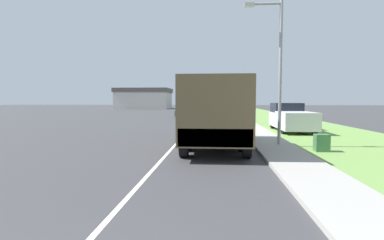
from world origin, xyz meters
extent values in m
plane|color=#38383A|center=(0.00, 40.00, 0.00)|extent=(180.00, 180.00, 0.00)
cube|color=silver|center=(0.00, 40.00, 0.00)|extent=(0.12, 120.00, 0.00)
cube|color=#9E9B93|center=(4.50, 40.00, 0.06)|extent=(1.80, 120.00, 0.12)
cube|color=#6B9347|center=(8.90, 40.00, 0.01)|extent=(7.00, 120.00, 0.02)
cube|color=#545B3D|center=(1.87, 14.58, 1.66)|extent=(2.57, 1.93, 2.26)
cube|color=brown|center=(1.87, 11.14, 1.74)|extent=(2.57, 4.96, 2.42)
cube|color=#545B3D|center=(1.87, 8.71, 0.88)|extent=(2.44, 0.10, 0.60)
cube|color=red|center=(0.91, 8.69, 1.08)|extent=(0.12, 0.06, 0.12)
cube|color=red|center=(2.84, 8.69, 1.08)|extent=(0.12, 0.06, 0.12)
cylinder|color=black|center=(0.74, 14.48, 0.50)|extent=(0.30, 1.01, 1.01)
cylinder|color=black|center=(3.01, 14.48, 0.50)|extent=(0.30, 1.01, 1.01)
cylinder|color=black|center=(0.74, 9.90, 0.50)|extent=(0.30, 1.01, 1.01)
cylinder|color=black|center=(3.01, 9.90, 0.50)|extent=(0.30, 1.01, 1.01)
cylinder|color=black|center=(0.74, 11.38, 0.50)|extent=(0.30, 1.01, 1.01)
cylinder|color=black|center=(3.01, 11.38, 0.50)|extent=(0.30, 1.01, 1.01)
cube|color=silver|center=(1.58, 22.43, 0.51)|extent=(1.83, 4.77, 0.67)
cube|color=black|center=(1.58, 22.53, 1.19)|extent=(1.61, 2.15, 0.69)
cylinder|color=black|center=(0.77, 23.96, 0.32)|extent=(0.20, 0.64, 0.64)
cylinder|color=black|center=(2.40, 23.96, 0.32)|extent=(0.20, 0.64, 0.64)
cylinder|color=black|center=(0.77, 20.91, 0.32)|extent=(0.20, 0.64, 0.64)
cylinder|color=black|center=(2.40, 20.91, 0.32)|extent=(0.20, 0.64, 0.64)
cube|color=#336B3D|center=(-2.14, 37.62, 0.50)|extent=(1.90, 4.71, 0.64)
cube|color=black|center=(-2.14, 37.71, 1.15)|extent=(1.67, 2.12, 0.67)
cylinder|color=black|center=(-2.99, 39.12, 0.32)|extent=(0.20, 0.64, 0.64)
cylinder|color=black|center=(-1.29, 39.12, 0.32)|extent=(0.20, 0.64, 0.64)
cylinder|color=black|center=(-2.99, 36.11, 0.32)|extent=(0.20, 0.64, 0.64)
cylinder|color=black|center=(-1.29, 36.11, 0.32)|extent=(0.20, 0.64, 0.64)
cube|color=silver|center=(7.01, 19.56, 0.74)|extent=(2.08, 5.47, 0.98)
cube|color=black|center=(7.01, 21.14, 1.57)|extent=(1.91, 2.30, 0.67)
cube|color=silver|center=(7.01, 18.41, 1.29)|extent=(2.08, 3.17, 0.12)
cylinder|color=black|center=(6.09, 21.36, 0.40)|extent=(0.24, 0.76, 0.76)
cylinder|color=black|center=(7.93, 21.36, 0.40)|extent=(0.24, 0.76, 0.76)
cylinder|color=black|center=(6.09, 17.75, 0.40)|extent=(0.24, 0.76, 0.76)
cylinder|color=black|center=(7.93, 17.75, 0.40)|extent=(0.24, 0.76, 0.76)
cylinder|color=gray|center=(4.75, 12.69, 3.30)|extent=(0.14, 0.14, 6.36)
cylinder|color=gray|center=(4.05, 12.69, 6.33)|extent=(1.40, 0.11, 0.11)
cube|color=#B2B2AD|center=(3.35, 12.69, 6.30)|extent=(0.44, 0.24, 0.16)
cube|color=#3D7042|center=(6.20, 11.47, 0.37)|extent=(0.55, 0.45, 0.70)
cube|color=beige|center=(-15.76, 72.12, 2.00)|extent=(12.51, 9.59, 4.01)
cube|color=#514C47|center=(-15.76, 72.12, 4.51)|extent=(13.01, 9.98, 1.00)
camera|label=1|loc=(1.88, -0.97, 2.10)|focal=28.00mm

